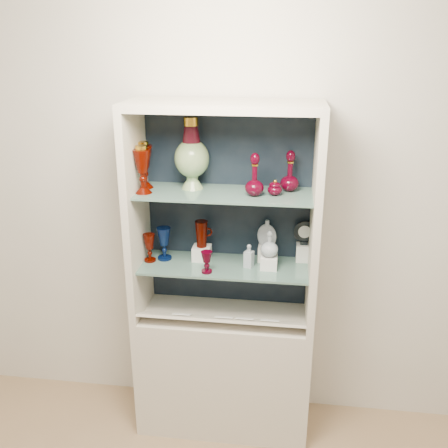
# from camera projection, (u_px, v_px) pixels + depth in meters

# --- Properties ---
(wall_back) EXTENTS (3.50, 0.02, 2.80)m
(wall_back) POSITION_uv_depth(u_px,v_px,m) (229.00, 194.00, 2.84)
(wall_back) COLOR beige
(wall_back) RESTS_ON ground
(cabinet_base) EXTENTS (1.00, 0.40, 0.75)m
(cabinet_base) POSITION_uv_depth(u_px,v_px,m) (224.00, 369.00, 2.99)
(cabinet_base) COLOR beige
(cabinet_base) RESTS_ON ground
(cabinet_back_panel) EXTENTS (0.98, 0.02, 1.15)m
(cabinet_back_panel) POSITION_uv_depth(u_px,v_px,m) (228.00, 208.00, 2.83)
(cabinet_back_panel) COLOR black
(cabinet_back_panel) RESTS_ON cabinet_base
(cabinet_side_left) EXTENTS (0.04, 0.40, 1.15)m
(cabinet_side_left) POSITION_uv_depth(u_px,v_px,m) (137.00, 216.00, 2.72)
(cabinet_side_left) COLOR beige
(cabinet_side_left) RESTS_ON cabinet_base
(cabinet_side_right) EXTENTS (0.04, 0.40, 1.15)m
(cabinet_side_right) POSITION_uv_depth(u_px,v_px,m) (315.00, 224.00, 2.60)
(cabinet_side_right) COLOR beige
(cabinet_side_right) RESTS_ON cabinet_base
(cabinet_top_cap) EXTENTS (1.00, 0.40, 0.04)m
(cabinet_top_cap) POSITION_uv_depth(u_px,v_px,m) (224.00, 106.00, 2.45)
(cabinet_top_cap) COLOR beige
(cabinet_top_cap) RESTS_ON cabinet_side_left
(shelf_lower) EXTENTS (0.92, 0.34, 0.01)m
(shelf_lower) POSITION_uv_depth(u_px,v_px,m) (224.00, 266.00, 2.77)
(shelf_lower) COLOR slate
(shelf_lower) RESTS_ON cabinet_side_left
(shelf_upper) EXTENTS (0.92, 0.34, 0.01)m
(shelf_upper) POSITION_uv_depth(u_px,v_px,m) (225.00, 194.00, 2.63)
(shelf_upper) COLOR slate
(shelf_upper) RESTS_ON cabinet_side_left
(label_ledge) EXTENTS (0.92, 0.17, 0.09)m
(label_ledge) POSITION_uv_depth(u_px,v_px,m) (221.00, 319.00, 2.74)
(label_ledge) COLOR beige
(label_ledge) RESTS_ON cabinet_base
(label_card_0) EXTENTS (0.10, 0.06, 0.03)m
(label_card_0) POSITION_uv_depth(u_px,v_px,m) (270.00, 320.00, 2.71)
(label_card_0) COLOR white
(label_card_0) RESTS_ON label_ledge
(label_card_1) EXTENTS (0.10, 0.06, 0.03)m
(label_card_1) POSITION_uv_depth(u_px,v_px,m) (182.00, 314.00, 2.77)
(label_card_1) COLOR white
(label_card_1) RESTS_ON label_ledge
(label_card_2) EXTENTS (0.10, 0.06, 0.03)m
(label_card_2) POSITION_uv_depth(u_px,v_px,m) (224.00, 317.00, 2.74)
(label_card_2) COLOR white
(label_card_2) RESTS_ON label_ledge
(label_card_3) EXTENTS (0.10, 0.06, 0.03)m
(label_card_3) POSITION_uv_depth(u_px,v_px,m) (245.00, 319.00, 2.72)
(label_card_3) COLOR white
(label_card_3) RESTS_ON label_ledge
(pedestal_lamp_left) EXTENTS (0.12, 0.12, 0.25)m
(pedestal_lamp_left) POSITION_uv_depth(u_px,v_px,m) (144.00, 165.00, 2.67)
(pedestal_lamp_left) COLOR #430800
(pedestal_lamp_left) RESTS_ON shelf_upper
(pedestal_lamp_right) EXTENTS (0.11, 0.11, 0.25)m
(pedestal_lamp_right) POSITION_uv_depth(u_px,v_px,m) (142.00, 170.00, 2.58)
(pedestal_lamp_right) COLOR #430800
(pedestal_lamp_right) RESTS_ON shelf_upper
(enamel_urn) EXTENTS (0.20, 0.20, 0.38)m
(enamel_urn) POSITION_uv_depth(u_px,v_px,m) (192.00, 153.00, 2.64)
(enamel_urn) COLOR #0A4427
(enamel_urn) RESTS_ON shelf_upper
(ruby_decanter_a) EXTENTS (0.12, 0.12, 0.25)m
(ruby_decanter_a) POSITION_uv_depth(u_px,v_px,m) (255.00, 172.00, 2.53)
(ruby_decanter_a) COLOR #450213
(ruby_decanter_a) RESTS_ON shelf_upper
(ruby_decanter_b) EXTENTS (0.12, 0.12, 0.23)m
(ruby_decanter_b) POSITION_uv_depth(u_px,v_px,m) (290.00, 170.00, 2.61)
(ruby_decanter_b) COLOR #450213
(ruby_decanter_b) RESTS_ON shelf_upper
(lidded_bowl) EXTENTS (0.08, 0.08, 0.09)m
(lidded_bowl) POSITION_uv_depth(u_px,v_px,m) (275.00, 187.00, 2.57)
(lidded_bowl) COLOR #450213
(lidded_bowl) RESTS_ON shelf_upper
(cobalt_goblet) EXTENTS (0.09, 0.09, 0.19)m
(cobalt_goblet) POSITION_uv_depth(u_px,v_px,m) (164.00, 243.00, 2.82)
(cobalt_goblet) COLOR #031139
(cobalt_goblet) RESTS_ON shelf_lower
(ruby_goblet_tall) EXTENTS (0.08, 0.08, 0.16)m
(ruby_goblet_tall) POSITION_uv_depth(u_px,v_px,m) (149.00, 248.00, 2.79)
(ruby_goblet_tall) COLOR #430800
(ruby_goblet_tall) RESTS_ON shelf_lower
(ruby_goblet_small) EXTENTS (0.07, 0.07, 0.12)m
(ruby_goblet_small) POSITION_uv_depth(u_px,v_px,m) (207.00, 262.00, 2.66)
(ruby_goblet_small) COLOR #450213
(ruby_goblet_small) RESTS_ON shelf_lower
(riser_ruby_pitcher) EXTENTS (0.10, 0.10, 0.08)m
(riser_ruby_pitcher) POSITION_uv_depth(u_px,v_px,m) (202.00, 253.00, 2.83)
(riser_ruby_pitcher) COLOR silver
(riser_ruby_pitcher) RESTS_ON shelf_lower
(ruby_pitcher) EXTENTS (0.13, 0.11, 0.15)m
(ruby_pitcher) POSITION_uv_depth(u_px,v_px,m) (202.00, 234.00, 2.79)
(ruby_pitcher) COLOR #430800
(ruby_pitcher) RESTS_ON riser_ruby_pitcher
(clear_square_bottle) EXTENTS (0.06, 0.06, 0.13)m
(clear_square_bottle) POSITION_uv_depth(u_px,v_px,m) (249.00, 256.00, 2.73)
(clear_square_bottle) COLOR #96A2AE
(clear_square_bottle) RESTS_ON shelf_lower
(riser_flat_flask) EXTENTS (0.09, 0.09, 0.09)m
(riser_flat_flask) POSITION_uv_depth(u_px,v_px,m) (266.00, 253.00, 2.82)
(riser_flat_flask) COLOR silver
(riser_flat_flask) RESTS_ON shelf_lower
(flat_flask) EXTENTS (0.12, 0.07, 0.16)m
(flat_flask) POSITION_uv_depth(u_px,v_px,m) (267.00, 233.00, 2.77)
(flat_flask) COLOR #A8AEBB
(flat_flask) RESTS_ON riser_flat_flask
(riser_clear_round_decanter) EXTENTS (0.09, 0.09, 0.07)m
(riser_clear_round_decanter) POSITION_uv_depth(u_px,v_px,m) (269.00, 262.00, 2.72)
(riser_clear_round_decanter) COLOR silver
(riser_clear_round_decanter) RESTS_ON shelf_lower
(clear_round_decanter) EXTENTS (0.12, 0.12, 0.14)m
(clear_round_decanter) POSITION_uv_depth(u_px,v_px,m) (269.00, 244.00, 2.68)
(clear_round_decanter) COLOR #96A2AE
(clear_round_decanter) RESTS_ON riser_clear_round_decanter
(riser_cameo_medallion) EXTENTS (0.08, 0.08, 0.10)m
(riser_cameo_medallion) POSITION_uv_depth(u_px,v_px,m) (303.00, 252.00, 2.81)
(riser_cameo_medallion) COLOR silver
(riser_cameo_medallion) RESTS_ON shelf_lower
(cameo_medallion) EXTENTS (0.12, 0.05, 0.14)m
(cameo_medallion) POSITION_uv_depth(u_px,v_px,m) (304.00, 232.00, 2.77)
(cameo_medallion) COLOR black
(cameo_medallion) RESTS_ON riser_cameo_medallion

